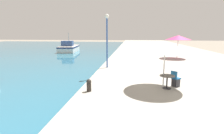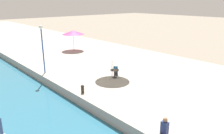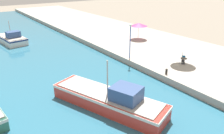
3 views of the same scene
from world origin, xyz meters
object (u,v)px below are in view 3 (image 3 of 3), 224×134
fishing_boat_near (109,99)px  cafe_table (184,60)px  cafe_umbrella_white (139,25)px  cafe_umbrella_pink (183,46)px  mooring_bollard (166,71)px  lamppost (130,35)px  fishing_boat_far (12,39)px  cafe_chair_left (183,59)px

fishing_boat_near → cafe_table: 12.65m
cafe_umbrella_white → cafe_table: cafe_umbrella_white is taller
cafe_umbrella_pink → cafe_umbrella_white: size_ratio=0.99×
cafe_umbrella_white → mooring_bollard: 15.61m
cafe_umbrella_pink → lamppost: lamppost is taller
lamppost → cafe_umbrella_pink: bearing=-54.0°
fishing_boat_far → cafe_chair_left: (15.30, -24.71, 0.29)m
cafe_umbrella_white → cafe_chair_left: (-3.02, -12.04, -2.14)m
cafe_umbrella_pink → cafe_table: cafe_umbrella_pink is taller
fishing_boat_far → mooring_bollard: bearing=-75.3°
fishing_boat_far → cafe_umbrella_pink: 29.01m
cafe_umbrella_pink → mooring_bollard: 4.52m
fishing_boat_near → cafe_umbrella_pink: (12.34, 2.07, 2.12)m
fishing_boat_near → fishing_boat_far: 27.14m
fishing_boat_near → cafe_umbrella_pink: size_ratio=3.73×
mooring_bollard → cafe_table: bearing=12.6°
fishing_boat_near → lamppost: bearing=20.9°
lamppost → cafe_table: bearing=-53.8°
fishing_boat_near → lamppost: size_ratio=2.43×
cafe_table → cafe_umbrella_pink: bearing=132.6°
cafe_umbrella_pink → cafe_table: size_ratio=3.71×
cafe_chair_left → lamppost: 7.43m
cafe_umbrella_pink → cafe_chair_left: bearing=20.5°
fishing_boat_far → cafe_table: (14.74, -25.16, 0.50)m
fishing_boat_near → cafe_table: size_ratio=13.85×
cafe_table → fishing_boat_near: bearing=-171.4°
cafe_umbrella_pink → cafe_umbrella_white: 12.87m
fishing_boat_near → cafe_table: (12.50, 1.89, 0.40)m
cafe_table → mooring_bollard: 4.22m
cafe_chair_left → mooring_bollard: bearing=-112.3°
mooring_bollard → cafe_umbrella_white: bearing=60.1°
fishing_boat_far → fishing_boat_near: bearing=-92.7°
cafe_chair_left → cafe_table: bearing=-90.0°
cafe_umbrella_pink → cafe_table: bearing=-47.4°
cafe_chair_left → cafe_umbrella_pink: bearing=-108.2°
cafe_umbrella_pink → cafe_table: 1.74m
fishing_boat_far → cafe_table: fishing_boat_far is taller
fishing_boat_far → cafe_umbrella_white: 22.41m
fishing_boat_near → fishing_boat_far: bearing=74.2°
fishing_boat_far → cafe_table: bearing=-67.1°
fishing_boat_near → mooring_bollard: fishing_boat_near is taller
fishing_boat_far → lamppost: 22.53m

